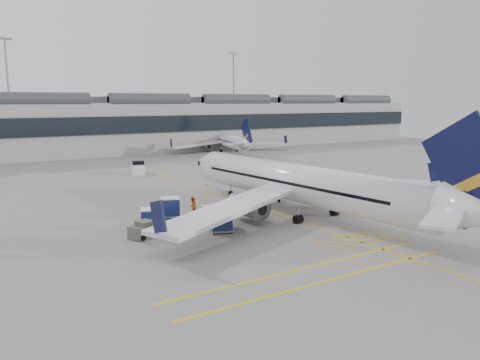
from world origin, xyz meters
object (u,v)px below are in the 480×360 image
airliner_main (304,185)px  pushback_tug (145,230)px  belt_loader (265,199)px  ramp_agent_a (205,211)px  ramp_agent_b (193,206)px  baggage_cart_a (170,207)px

airliner_main → pushback_tug: 16.47m
belt_loader → ramp_agent_a: 9.44m
ramp_agent_a → ramp_agent_b: bearing=44.8°
ramp_agent_b → airliner_main: bearing=112.5°
belt_loader → pushback_tug: belt_loader is taller
ramp_agent_a → baggage_cart_a: bearing=82.1°
ramp_agent_a → ramp_agent_b: 2.00m
belt_loader → ramp_agent_a: size_ratio=2.87×
pushback_tug → baggage_cart_a: bearing=25.2°
ramp_agent_a → ramp_agent_b: (-0.41, 1.95, 0.14)m
ramp_agent_b → pushback_tug: size_ratio=0.65×
baggage_cart_a → ramp_agent_a: (2.66, -2.31, -0.28)m
belt_loader → baggage_cart_a: bearing=176.0°
airliner_main → ramp_agent_a: size_ratio=24.92×
airliner_main → baggage_cart_a: (-11.64, 6.41, -2.07)m
ramp_agent_a → pushback_tug: (-7.25, -2.82, -0.17)m
belt_loader → ramp_agent_a: bearing=-169.2°
airliner_main → belt_loader: bearing=84.5°
baggage_cart_a → ramp_agent_a: bearing=-20.2°
airliner_main → belt_loader: size_ratio=8.69×
baggage_cart_a → pushback_tug: baggage_cart_a is taller
ramp_agent_b → pushback_tug: ramp_agent_b is taller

